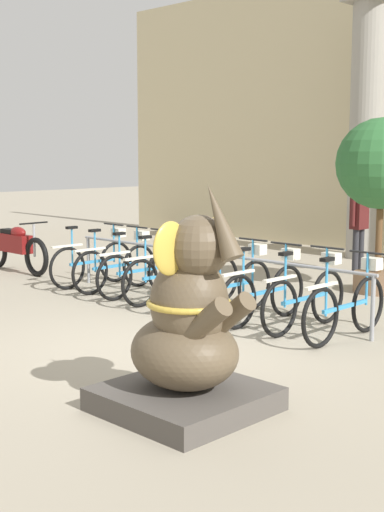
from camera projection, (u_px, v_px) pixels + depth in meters
The scene contains 16 objects.
ground_plane at pixel (155, 349), 7.68m from camera, with size 60.00×60.00×0.00m, color #9E937F.
column_left at pixel (368, 127), 14.09m from camera, with size 0.89×0.89×5.16m.
bike_rack at pixel (204, 261), 9.75m from camera, with size 5.32×0.05×0.77m.
bicycle_0 at pixel (94, 261), 11.37m from camera, with size 0.48×1.64×0.98m.
bicycle_1 at pixel (117, 265), 10.95m from camera, with size 0.48×1.64×0.98m.
bicycle_2 at pixel (142, 269), 10.53m from camera, with size 0.48×1.64×0.98m.
bicycle_3 at pixel (168, 274), 10.10m from camera, with size 0.48×1.64×0.98m.
bicycle_4 at pixel (200, 279), 9.72m from camera, with size 0.48×1.64×0.98m.
bicycle_5 at pixel (232, 284), 9.31m from camera, with size 0.48×1.64×0.98m.
bicycle_6 at pixel (265, 291), 8.86m from camera, with size 0.48×1.64×0.98m.
bicycle_7 at pixel (306, 297), 8.49m from camera, with size 0.48×1.64×0.98m.
bicycle_8 at pixel (347, 305), 8.04m from camera, with size 0.48×1.64×0.98m.
elephant_statue at pixel (188, 336), 5.73m from camera, with size 1.21×1.21×1.90m.
motorcycle at pixel (16, 247), 12.65m from camera, with size 1.99×0.55×0.93m.
person_pedestrian at pixel (359, 219), 12.42m from camera, with size 0.21×0.47×1.62m.
potted_tree at pixel (381, 171), 10.60m from camera, with size 1.36×1.36×2.63m.
Camera 1 is at (5.53, -5.02, 2.08)m, focal length 50.00 mm.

